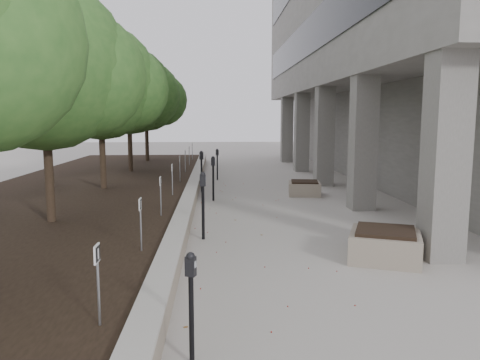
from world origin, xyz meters
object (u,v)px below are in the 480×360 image
object	(u,v)px
planter_back	(304,188)
planter_front	(385,244)
crabapple_tree_2	(45,102)
parking_meter_3	(213,179)
parking_meter_5	(217,164)
parking_meter_1	(191,309)
crabapple_tree_5	(146,111)
parking_meter_2	(203,206)
parking_meter_4	(202,171)
crabapple_tree_3	(101,107)
crabapple_tree_4	(129,109)

from	to	relation	value
planter_back	planter_front	bearing A→B (deg)	-88.97
crabapple_tree_2	parking_meter_3	distance (m)	6.39
crabapple_tree_2	planter_back	world-z (taller)	crabapple_tree_2
parking_meter_5	parking_meter_1	bearing A→B (deg)	-106.25
parking_meter_3	crabapple_tree_5	bearing A→B (deg)	113.95
parking_meter_2	parking_meter_4	world-z (taller)	parking_meter_2
parking_meter_5	crabapple_tree_3	bearing A→B (deg)	-143.74
crabapple_tree_3	planter_back	size ratio (longest dim) A/B	4.91
parking_meter_1	parking_meter_5	bearing A→B (deg)	109.86
parking_meter_2	planter_back	xyz separation A→B (m)	(3.46, 5.88, -0.52)
crabapple_tree_5	crabapple_tree_3	bearing A→B (deg)	-90.00
parking_meter_4	planter_front	size ratio (longest dim) A/B	1.18
parking_meter_3	parking_meter_4	xyz separation A→B (m)	(-0.45, 1.87, 0.02)
crabapple_tree_4	parking_meter_4	distance (m)	5.31
parking_meter_1	crabapple_tree_3	bearing A→B (deg)	129.28
crabapple_tree_2	parking_meter_4	bearing A→B (deg)	63.48
crabapple_tree_3	crabapple_tree_4	distance (m)	5.00
crabapple_tree_2	crabapple_tree_3	bearing A→B (deg)	90.00
crabapple_tree_3	crabapple_tree_4	size ratio (longest dim) A/B	1.00
parking_meter_2	parking_meter_5	world-z (taller)	parking_meter_2
crabapple_tree_5	parking_meter_1	size ratio (longest dim) A/B	4.15
parking_meter_5	planter_front	size ratio (longest dim) A/B	1.07
crabapple_tree_5	crabapple_tree_2	bearing A→B (deg)	-90.00
crabapple_tree_5	parking_meter_2	size ratio (longest dim) A/B	3.49
crabapple_tree_4	parking_meter_2	size ratio (longest dim) A/B	3.49
parking_meter_3	parking_meter_5	world-z (taller)	parking_meter_3
crabapple_tree_5	parking_meter_5	world-z (taller)	crabapple_tree_5
parking_meter_3	planter_back	xyz separation A→B (m)	(3.26, 0.95, -0.49)
crabapple_tree_2	planter_front	xyz separation A→B (m)	(7.09, -2.00, -2.81)
planter_front	planter_back	distance (m)	7.60
planter_back	crabapple_tree_5	bearing A→B (deg)	126.50
planter_front	planter_back	xyz separation A→B (m)	(-0.14, 7.60, -0.05)
parking_meter_1	parking_meter_2	bearing A→B (deg)	111.28
parking_meter_4	planter_front	distance (m)	9.35
crabapple_tree_4	parking_meter_4	world-z (taller)	crabapple_tree_4
parking_meter_5	planter_back	distance (m)	5.25
crabapple_tree_4	crabapple_tree_5	xyz separation A→B (m)	(0.00, 5.00, 0.00)
planter_back	crabapple_tree_4	bearing A→B (deg)	147.67
crabapple_tree_3	parking_meter_3	xyz separation A→B (m)	(3.70, -0.35, -2.37)
crabapple_tree_3	planter_back	xyz separation A→B (m)	(6.96, 0.60, -2.86)
crabapple_tree_3	parking_meter_5	distance (m)	6.61
crabapple_tree_2	crabapple_tree_5	distance (m)	15.00
crabapple_tree_2	parking_meter_3	size ratio (longest dim) A/B	3.63
crabapple_tree_4	crabapple_tree_5	bearing A→B (deg)	90.00
crabapple_tree_2	parking_meter_4	size ratio (longest dim) A/B	3.52
parking_meter_1	planter_front	bearing A→B (deg)	66.95
parking_meter_2	crabapple_tree_2	bearing A→B (deg)	177.15
parking_meter_4	crabapple_tree_3	bearing A→B (deg)	-175.63
crabapple_tree_2	parking_meter_1	world-z (taller)	crabapple_tree_2
planter_front	parking_meter_3	bearing A→B (deg)	117.07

